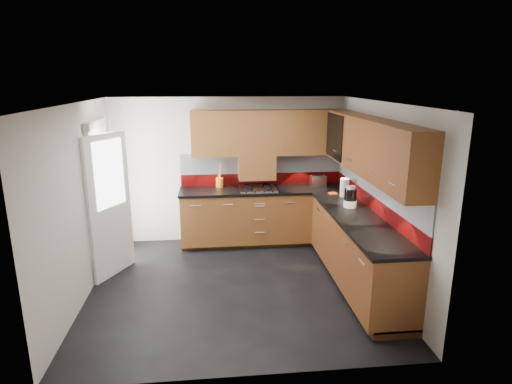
{
  "coord_description": "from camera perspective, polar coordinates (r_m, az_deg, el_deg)",
  "views": [
    {
      "loc": [
        -0.28,
        -5.19,
        2.68
      ],
      "look_at": [
        0.33,
        0.65,
        1.12
      ],
      "focal_mm": 30.0,
      "sensor_mm": 36.0,
      "label": 1
    }
  ],
  "objects": [
    {
      "name": "upper_cabinets",
      "position": [
        6.22,
        8.17,
        6.97
      ],
      "size": [
        2.5,
        3.2,
        0.72
      ],
      "color": "brown",
      "rests_on": "room"
    },
    {
      "name": "orange_cloth",
      "position": [
        6.77,
        10.18,
        -0.18
      ],
      "size": [
        0.14,
        0.12,
        0.01
      ],
      "primitive_type": "cube",
      "rotation": [
        0.0,
        0.0,
        0.1
      ],
      "color": "#EB4F1A",
      "rests_on": "countertop"
    },
    {
      "name": "back_door",
      "position": [
        6.35,
        -19.44,
        -1.02
      ],
      "size": [
        0.42,
        1.19,
        2.04
      ],
      "color": "white",
      "rests_on": "room"
    },
    {
      "name": "gas_hob",
      "position": [
        6.92,
        0.26,
        0.46
      ],
      "size": [
        0.59,
        0.52,
        0.05
      ],
      "color": "silver",
      "rests_on": "countertop"
    },
    {
      "name": "glass_cabinet",
      "position": [
        6.62,
        11.65,
        7.52
      ],
      "size": [
        0.32,
        0.8,
        0.66
      ],
      "color": "black",
      "rests_on": "room"
    },
    {
      "name": "utensil_pot",
      "position": [
        7.09,
        -4.87,
        1.43
      ],
      "size": [
        0.12,
        0.12,
        0.44
      ],
      "color": "orange",
      "rests_on": "countertop"
    },
    {
      "name": "room",
      "position": [
        5.33,
        -2.82,
        2.09
      ],
      "size": [
        4.0,
        3.8,
        2.64
      ],
      "color": "black"
    },
    {
      "name": "food_processor",
      "position": [
        6.09,
        12.46,
        -0.72
      ],
      "size": [
        0.18,
        0.18,
        0.3
      ],
      "color": "white",
      "rests_on": "countertop"
    },
    {
      "name": "countertop",
      "position": [
        6.3,
        6.48,
        -1.43
      ],
      "size": [
        2.72,
        3.22,
        0.04
      ],
      "color": "black",
      "rests_on": "base_cabinets"
    },
    {
      "name": "extractor_hood",
      "position": [
        7.01,
        0.11,
        3.37
      ],
      "size": [
        0.6,
        0.33,
        0.4
      ],
      "primitive_type": "cube",
      "color": "brown",
      "rests_on": "room"
    },
    {
      "name": "paper_towel",
      "position": [
        6.63,
        11.72,
        0.6
      ],
      "size": [
        0.14,
        0.14,
        0.28
      ],
      "primitive_type": "cylinder",
      "rotation": [
        0.0,
        0.0,
        0.06
      ],
      "color": "white",
      "rests_on": "countertop"
    },
    {
      "name": "backsplash",
      "position": [
        6.49,
        8.06,
        1.64
      ],
      "size": [
        2.7,
        3.2,
        0.54
      ],
      "color": "maroon",
      "rests_on": "countertop"
    },
    {
      "name": "base_cabinets",
      "position": [
        6.46,
        6.45,
        -5.5
      ],
      "size": [
        2.7,
        3.2,
        0.95
      ],
      "color": "brown",
      "rests_on": "room"
    },
    {
      "name": "toaster",
      "position": [
        7.21,
        8.24,
        1.49
      ],
      "size": [
        0.27,
        0.18,
        0.18
      ],
      "color": "silver",
      "rests_on": "countertop"
    }
  ]
}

